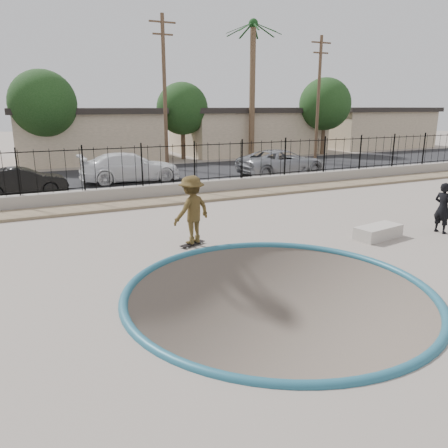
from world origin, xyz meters
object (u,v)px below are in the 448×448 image
at_px(skateboard, 192,244).
at_px(concrete_ledge, 378,232).
at_px(skater, 192,213).
at_px(car_b, 23,181).
at_px(car_c, 130,167).
at_px(car_d, 282,162).
at_px(videographer, 443,208).

distance_m(skateboard, concrete_ledge, 5.89).
xyz_separation_m(skater, car_b, (-4.34, 10.40, -0.33)).
xyz_separation_m(car_c, car_d, (8.74, -1.60, -0.02)).
xyz_separation_m(car_b, car_d, (14.18, 0.00, 0.12)).
bearing_deg(car_b, videographer, -138.02).
bearing_deg(car_c, videographer, -152.62).
distance_m(car_b, car_d, 14.18).
height_order(videographer, car_b, videographer).
bearing_deg(car_d, skater, 133.35).
distance_m(videographer, concrete_ledge, 2.44).
relative_size(skater, car_c, 0.37).
relative_size(skater, videographer, 1.21).
relative_size(skateboard, car_c, 0.16).
height_order(skateboard, car_b, car_b).
height_order(videographer, car_c, videographer).
height_order(skateboard, videographer, videographer).
bearing_deg(skateboard, car_c, 62.55).
bearing_deg(car_d, skateboard, 133.35).
bearing_deg(skater, skateboard, -98.03).
xyz_separation_m(videographer, concrete_ledge, (-2.32, 0.41, -0.64)).
relative_size(car_c, car_d, 0.99).
height_order(skater, car_d, skater).
bearing_deg(car_d, videographer, 168.13).
relative_size(skateboard, videographer, 0.53).
distance_m(car_b, car_c, 5.67).
bearing_deg(car_b, concrete_ledge, -143.05).
bearing_deg(videographer, skateboard, 70.03).
xyz_separation_m(concrete_ledge, car_d, (4.24, 12.20, 0.60)).
height_order(skater, car_b, skater).
relative_size(skater, car_b, 0.52).
distance_m(skater, car_d, 14.32).
height_order(skater, skateboard, skater).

